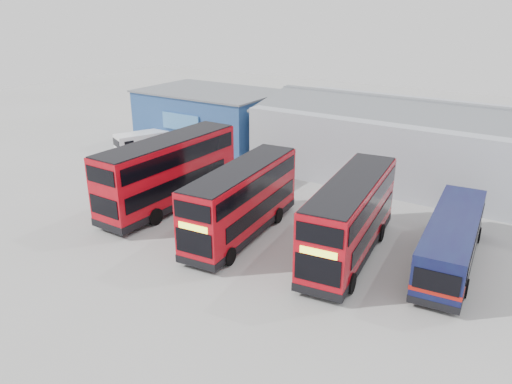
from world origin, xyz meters
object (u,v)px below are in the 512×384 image
object	(u,v)px
double_decker_centre	(242,202)
maintenance_shed	(466,149)
panel_van	(142,143)
office_block	(210,118)
double_decker_left	(169,173)
single_decker_blue	(451,242)
double_decker_right	(350,219)

from	to	relation	value
double_decker_centre	maintenance_shed	bearing A→B (deg)	56.08
panel_van	double_decker_centre	bearing A→B (deg)	-2.74
office_block	double_decker_left	world-z (taller)	office_block
double_decker_left	single_decker_blue	world-z (taller)	double_decker_left
office_block	double_decker_right	size ratio (longest dim) A/B	1.20
office_block	maintenance_shed	distance (m)	22.09
double_decker_right	panel_van	xyz separation A→B (m)	(-22.58, 7.39, -1.02)
double_decker_centre	single_decker_blue	world-z (taller)	double_decker_centre
maintenance_shed	double_decker_centre	xyz separation A→B (m)	(-8.76, -16.14, -0.54)
double_decker_left	double_decker_centre	distance (m)	6.49
double_decker_left	single_decker_blue	distance (m)	17.49
double_decker_left	single_decker_blue	bearing A→B (deg)	-173.06
office_block	double_decker_right	xyz separation A→B (m)	(19.41, -13.14, -0.46)
office_block	maintenance_shed	world-z (taller)	maintenance_shed
office_block	single_decker_blue	distance (m)	26.72
office_block	panel_van	xyz separation A→B (m)	(-3.17, -5.75, -1.48)
double_decker_left	double_decker_centre	bearing A→B (deg)	172.03
office_block	double_decker_right	world-z (taller)	office_block
double_decker_centre	double_decker_right	bearing A→B (deg)	3.75
double_decker_left	panel_van	bearing A→B (deg)	-35.71
office_block	maintenance_shed	size ratio (longest dim) A/B	0.40
maintenance_shed	double_decker_right	size ratio (longest dim) A/B	2.97
maintenance_shed	panel_van	distance (m)	26.38
double_decker_right	panel_van	bearing A→B (deg)	154.99
double_decker_left	maintenance_shed	bearing A→B (deg)	-134.23
maintenance_shed	double_decker_left	xyz separation A→B (m)	(-15.17, -15.16, -0.33)
office_block	maintenance_shed	bearing A→B (deg)	5.21
maintenance_shed	single_decker_blue	distance (m)	13.53
office_block	maintenance_shed	xyz separation A→B (m)	(22.00, 2.01, 0.02)
office_block	panel_van	bearing A→B (deg)	-118.88
office_block	single_decker_blue	world-z (taller)	office_block
double_decker_right	double_decker_centre	bearing A→B (deg)	-177.70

